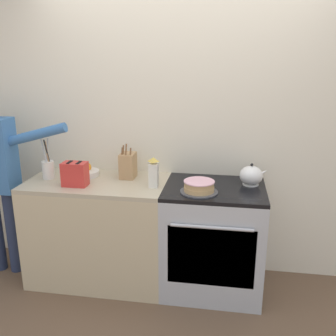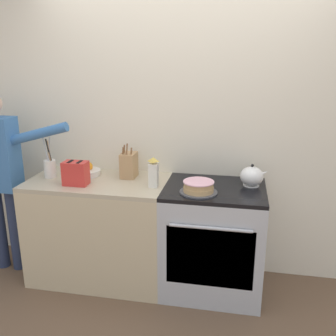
{
  "view_description": "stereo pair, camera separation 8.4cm",
  "coord_description": "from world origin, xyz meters",
  "px_view_note": "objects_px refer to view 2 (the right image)",
  "views": [
    {
      "loc": [
        0.37,
        -2.5,
        1.9
      ],
      "look_at": [
        -0.08,
        0.29,
        1.05
      ],
      "focal_mm": 40.0,
      "sensor_mm": 36.0,
      "label": 1
    },
    {
      "loc": [
        0.46,
        -2.48,
        1.9
      ],
      "look_at": [
        -0.08,
        0.29,
        1.05
      ],
      "focal_mm": 40.0,
      "sensor_mm": 36.0,
      "label": 2
    }
  ],
  "objects_px": {
    "layer_cake": "(199,187)",
    "milk_carton": "(153,173)",
    "stove_range": "(213,239)",
    "tea_kettle": "(252,176)",
    "utensil_crock": "(50,167)",
    "person_baker": "(0,168)",
    "fruit_bowl": "(86,171)",
    "toaster": "(76,173)",
    "knife_block": "(129,165)"
  },
  "relations": [
    {
      "from": "layer_cake",
      "to": "milk_carton",
      "type": "relative_size",
      "value": 1.18
    },
    {
      "from": "tea_kettle",
      "to": "utensil_crock",
      "type": "distance_m",
      "value": 1.69
    },
    {
      "from": "utensil_crock",
      "to": "milk_carton",
      "type": "relative_size",
      "value": 1.44
    },
    {
      "from": "tea_kettle",
      "to": "fruit_bowl",
      "type": "relative_size",
      "value": 0.92
    },
    {
      "from": "stove_range",
      "to": "tea_kettle",
      "type": "height_order",
      "value": "tea_kettle"
    },
    {
      "from": "stove_range",
      "to": "person_baker",
      "type": "bearing_deg",
      "value": -179.02
    },
    {
      "from": "layer_cake",
      "to": "utensil_crock",
      "type": "relative_size",
      "value": 0.82
    },
    {
      "from": "tea_kettle",
      "to": "person_baker",
      "type": "xyz_separation_m",
      "value": [
        -2.14,
        -0.14,
        -0.01
      ]
    },
    {
      "from": "utensil_crock",
      "to": "person_baker",
      "type": "relative_size",
      "value": 0.22
    },
    {
      "from": "stove_range",
      "to": "tea_kettle",
      "type": "xyz_separation_m",
      "value": [
        0.29,
        0.11,
        0.53
      ]
    },
    {
      "from": "layer_cake",
      "to": "person_baker",
      "type": "xyz_separation_m",
      "value": [
        -1.74,
        0.1,
        0.02
      ]
    },
    {
      "from": "utensil_crock",
      "to": "person_baker",
      "type": "height_order",
      "value": "person_baker"
    },
    {
      "from": "toaster",
      "to": "layer_cake",
      "type": "bearing_deg",
      "value": 0.16
    },
    {
      "from": "layer_cake",
      "to": "knife_block",
      "type": "bearing_deg",
      "value": 156.84
    },
    {
      "from": "stove_range",
      "to": "milk_carton",
      "type": "height_order",
      "value": "milk_carton"
    },
    {
      "from": "tea_kettle",
      "to": "fruit_bowl",
      "type": "bearing_deg",
      "value": 179.57
    },
    {
      "from": "fruit_bowl",
      "to": "milk_carton",
      "type": "relative_size",
      "value": 1.0
    },
    {
      "from": "stove_range",
      "to": "utensil_crock",
      "type": "distance_m",
      "value": 1.5
    },
    {
      "from": "fruit_bowl",
      "to": "person_baker",
      "type": "relative_size",
      "value": 0.15
    },
    {
      "from": "tea_kettle",
      "to": "milk_carton",
      "type": "bearing_deg",
      "value": -167.02
    },
    {
      "from": "layer_cake",
      "to": "knife_block",
      "type": "height_order",
      "value": "knife_block"
    },
    {
      "from": "tea_kettle",
      "to": "fruit_bowl",
      "type": "distance_m",
      "value": 1.42
    },
    {
      "from": "tea_kettle",
      "to": "person_baker",
      "type": "distance_m",
      "value": 2.15
    },
    {
      "from": "stove_range",
      "to": "utensil_crock",
      "type": "relative_size",
      "value": 2.56
    },
    {
      "from": "utensil_crock",
      "to": "stove_range",
      "type": "bearing_deg",
      "value": -0.07
    },
    {
      "from": "milk_carton",
      "to": "person_baker",
      "type": "relative_size",
      "value": 0.15
    },
    {
      "from": "stove_range",
      "to": "milk_carton",
      "type": "bearing_deg",
      "value": -171.62
    },
    {
      "from": "stove_range",
      "to": "toaster",
      "type": "relative_size",
      "value": 4.29
    },
    {
      "from": "milk_carton",
      "to": "tea_kettle",
      "type": "bearing_deg",
      "value": 12.98
    },
    {
      "from": "stove_range",
      "to": "tea_kettle",
      "type": "distance_m",
      "value": 0.61
    },
    {
      "from": "toaster",
      "to": "person_baker",
      "type": "xyz_separation_m",
      "value": [
        -0.75,
        0.11,
        -0.03
      ]
    },
    {
      "from": "utensil_crock",
      "to": "fruit_bowl",
      "type": "relative_size",
      "value": 1.44
    },
    {
      "from": "tea_kettle",
      "to": "stove_range",
      "type": "bearing_deg",
      "value": -159.67
    },
    {
      "from": "stove_range",
      "to": "person_baker",
      "type": "distance_m",
      "value": 1.93
    },
    {
      "from": "tea_kettle",
      "to": "layer_cake",
      "type": "bearing_deg",
      "value": -148.96
    },
    {
      "from": "tea_kettle",
      "to": "milk_carton",
      "type": "height_order",
      "value": "milk_carton"
    },
    {
      "from": "toaster",
      "to": "milk_carton",
      "type": "bearing_deg",
      "value": 6.11
    },
    {
      "from": "utensil_crock",
      "to": "toaster",
      "type": "height_order",
      "value": "utensil_crock"
    },
    {
      "from": "stove_range",
      "to": "utensil_crock",
      "type": "height_order",
      "value": "utensil_crock"
    },
    {
      "from": "layer_cake",
      "to": "milk_carton",
      "type": "bearing_deg",
      "value": 170.04
    },
    {
      "from": "tea_kettle",
      "to": "knife_block",
      "type": "height_order",
      "value": "knife_block"
    },
    {
      "from": "layer_cake",
      "to": "toaster",
      "type": "distance_m",
      "value": 0.99
    },
    {
      "from": "fruit_bowl",
      "to": "person_baker",
      "type": "xyz_separation_m",
      "value": [
        -0.73,
        -0.15,
        0.03
      ]
    },
    {
      "from": "tea_kettle",
      "to": "utensil_crock",
      "type": "bearing_deg",
      "value": -176.48
    },
    {
      "from": "fruit_bowl",
      "to": "knife_block",
      "type": "bearing_deg",
      "value": 2.6
    },
    {
      "from": "stove_range",
      "to": "person_baker",
      "type": "height_order",
      "value": "person_baker"
    },
    {
      "from": "utensil_crock",
      "to": "tea_kettle",
      "type": "bearing_deg",
      "value": 3.52
    },
    {
      "from": "knife_block",
      "to": "milk_carton",
      "type": "height_order",
      "value": "knife_block"
    },
    {
      "from": "stove_range",
      "to": "utensil_crock",
      "type": "bearing_deg",
      "value": 179.93
    },
    {
      "from": "fruit_bowl",
      "to": "milk_carton",
      "type": "xyz_separation_m",
      "value": [
        0.65,
        -0.19,
        0.08
      ]
    }
  ]
}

